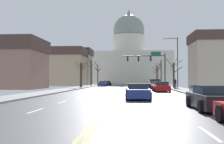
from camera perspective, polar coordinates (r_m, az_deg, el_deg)
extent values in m
cube|color=#4D4D52|center=(37.39, 2.27, -4.01)|extent=(14.00, 180.00, 0.06)
cube|color=yellow|center=(37.39, 2.08, -3.96)|extent=(0.10, 176.40, 0.00)
cube|color=yellow|center=(37.38, 2.45, -3.96)|extent=(0.10, 176.40, 0.00)
cube|color=silver|center=(8.47, 19.70, -12.05)|extent=(0.12, 2.20, 0.00)
cube|color=silver|center=(13.50, 13.76, -8.14)|extent=(0.12, 2.20, 0.00)
cube|color=silver|center=(18.63, 11.10, -6.33)|extent=(0.12, 2.20, 0.00)
cube|color=silver|center=(23.79, 9.60, -5.30)|extent=(0.12, 2.20, 0.00)
cube|color=silver|center=(28.96, 8.64, -4.64)|extent=(0.12, 2.20, 0.00)
cube|color=silver|center=(34.14, 7.97, -4.17)|extent=(0.12, 2.20, 0.00)
cube|color=silver|center=(39.33, 7.48, -3.83)|extent=(0.12, 2.20, 0.00)
cube|color=silver|center=(44.51, 7.10, -3.57)|extent=(0.12, 2.20, 0.00)
cube|color=silver|center=(49.71, 6.80, -3.36)|extent=(0.12, 2.20, 0.00)
cube|color=silver|center=(54.90, 6.56, -3.19)|extent=(0.12, 2.20, 0.00)
cube|color=silver|center=(60.09, 6.36, -3.05)|extent=(0.12, 2.20, 0.00)
cube|color=silver|center=(65.29, 6.19, -2.94)|extent=(0.12, 2.20, 0.00)
cube|color=silver|center=(70.48, 6.05, -2.84)|extent=(0.12, 2.20, 0.00)
cube|color=silver|center=(75.68, 5.93, -2.75)|extent=(0.12, 2.20, 0.00)
cube|color=silver|center=(80.88, 5.82, -2.67)|extent=(0.12, 2.20, 0.00)
cube|color=silver|center=(86.08, 5.72, -2.61)|extent=(0.12, 2.20, 0.00)
cube|color=silver|center=(91.27, 5.64, -2.55)|extent=(0.12, 2.20, 0.00)
cube|color=silver|center=(96.47, 5.56, -2.50)|extent=(0.12, 2.20, 0.00)
cube|color=silver|center=(101.67, 5.50, -2.45)|extent=(0.12, 2.20, 0.00)
cube|color=silver|center=(14.16, -15.72, -7.82)|extent=(0.12, 2.20, 0.00)
cube|color=silver|center=(19.11, -10.36, -6.22)|extent=(0.12, 2.20, 0.00)
cube|color=silver|center=(24.16, -7.24, -5.25)|extent=(0.12, 2.20, 0.00)
cube|color=silver|center=(29.27, -5.20, -4.62)|extent=(0.12, 2.20, 0.00)
cube|color=silver|center=(34.40, -3.78, -4.17)|extent=(0.12, 2.20, 0.00)
cube|color=silver|center=(39.56, -2.72, -3.83)|extent=(0.12, 2.20, 0.00)
cube|color=silver|center=(44.72, -1.91, -3.57)|extent=(0.12, 2.20, 0.00)
cube|color=silver|center=(49.89, -1.27, -3.37)|extent=(0.12, 2.20, 0.00)
cube|color=silver|center=(55.06, -0.75, -3.20)|extent=(0.12, 2.20, 0.00)
cube|color=silver|center=(60.24, -0.32, -3.06)|extent=(0.12, 2.20, 0.00)
cube|color=silver|center=(65.43, 0.05, -2.94)|extent=(0.12, 2.20, 0.00)
cube|color=silver|center=(70.61, 0.36, -2.84)|extent=(0.12, 2.20, 0.00)
cube|color=silver|center=(75.80, 0.62, -2.76)|extent=(0.12, 2.20, 0.00)
cube|color=silver|center=(80.99, 0.86, -2.68)|extent=(0.12, 2.20, 0.00)
cube|color=silver|center=(86.18, 1.06, -2.61)|extent=(0.12, 2.20, 0.00)
cube|color=silver|center=(91.37, 1.24, -2.56)|extent=(0.12, 2.20, 0.00)
cube|color=silver|center=(96.56, 1.40, -2.50)|extent=(0.12, 2.20, 0.00)
cube|color=silver|center=(101.76, 1.55, -2.46)|extent=(0.12, 2.20, 0.00)
cube|color=gray|center=(38.05, 15.19, -3.77)|extent=(3.00, 180.00, 0.14)
cube|color=gray|center=(38.63, -10.47, -3.76)|extent=(3.00, 180.00, 0.14)
cylinder|color=#28282D|center=(53.22, 11.05, 0.37)|extent=(0.22, 0.22, 6.40)
cylinder|color=#28282D|center=(53.07, 6.84, 3.39)|extent=(7.80, 0.16, 0.16)
cube|color=black|center=(53.09, 8.11, 2.79)|extent=(0.32, 0.28, 0.92)
sphere|color=red|center=(52.96, 8.12, 3.10)|extent=(0.22, 0.22, 0.22)
sphere|color=#332B05|center=(52.93, 8.12, 2.80)|extent=(0.22, 0.22, 0.22)
sphere|color=black|center=(52.91, 8.12, 2.50)|extent=(0.22, 0.22, 0.22)
cube|color=black|center=(52.99, 5.58, 2.79)|extent=(0.32, 0.28, 0.92)
sphere|color=red|center=(52.85, 5.58, 3.10)|extent=(0.22, 0.22, 0.22)
sphere|color=#332B05|center=(52.83, 5.58, 2.80)|extent=(0.22, 0.22, 0.22)
sphere|color=black|center=(52.81, 5.58, 2.50)|extent=(0.22, 0.22, 0.22)
cube|color=black|center=(52.98, 3.30, 2.78)|extent=(0.32, 0.28, 0.92)
sphere|color=red|center=(52.84, 3.30, 3.10)|extent=(0.22, 0.22, 0.22)
sphere|color=#332B05|center=(52.82, 3.30, 2.79)|extent=(0.22, 0.22, 0.22)
sphere|color=black|center=(52.80, 3.30, 2.49)|extent=(0.22, 0.22, 0.22)
cube|color=#146033|center=(53.28, 9.19, 3.86)|extent=(1.90, 0.06, 0.70)
cylinder|color=#333338|center=(42.55, 13.59, 1.84)|extent=(0.14, 0.14, 7.85)
cylinder|color=#333338|center=(42.80, 12.32, 6.90)|extent=(1.85, 0.09, 0.09)
cube|color=#B2B2AD|center=(42.67, 11.08, 6.82)|extent=(0.56, 0.24, 0.16)
cube|color=beige|center=(110.29, 3.57, 0.76)|extent=(32.90, 22.54, 12.12)
cylinder|color=beige|center=(111.10, 3.57, 5.76)|extent=(12.91, 12.91, 7.27)
sphere|color=gray|center=(112.00, 3.56, 8.72)|extent=(12.54, 12.54, 12.54)
cone|color=gray|center=(113.57, 3.55, 12.43)|extent=(1.80, 1.80, 2.40)
cube|color=maroon|center=(48.56, 9.07, -2.72)|extent=(2.06, 5.45, 0.72)
cube|color=#1E2833|center=(49.30, 9.02, -1.89)|extent=(1.80, 1.89, 0.66)
cube|color=maroon|center=(45.91, 9.25, -2.20)|extent=(1.75, 0.15, 0.22)
cylinder|color=black|center=(50.14, 7.88, -2.89)|extent=(0.30, 0.81, 0.80)
cylinder|color=black|center=(50.24, 10.06, -2.88)|extent=(0.30, 0.81, 0.80)
cylinder|color=black|center=(46.90, 8.02, -2.98)|extent=(0.30, 0.81, 0.80)
cylinder|color=black|center=(47.01, 10.34, -2.97)|extent=(0.30, 0.81, 0.80)
cube|color=navy|center=(41.42, 9.62, -3.08)|extent=(1.91, 4.48, 0.60)
cube|color=#232D38|center=(41.10, 9.66, -2.40)|extent=(1.67, 2.11, 0.40)
cylinder|color=black|center=(42.72, 8.18, -3.22)|extent=(0.22, 0.64, 0.64)
cylinder|color=black|center=(42.90, 10.68, -3.21)|extent=(0.22, 0.64, 0.64)
cylinder|color=black|center=(39.96, 8.49, -3.34)|extent=(0.22, 0.64, 0.64)
cylinder|color=black|center=(40.16, 11.16, -3.32)|extent=(0.22, 0.64, 0.64)
cube|color=#B71414|center=(35.31, 10.22, -3.28)|extent=(1.88, 4.58, 0.67)
cube|color=#232D38|center=(35.03, 10.27, -2.36)|extent=(1.63, 2.25, 0.46)
cylinder|color=black|center=(36.62, 8.55, -3.50)|extent=(0.23, 0.64, 0.64)
cylinder|color=black|center=(36.83, 11.36, -3.47)|extent=(0.23, 0.64, 0.64)
cylinder|color=black|center=(33.82, 8.99, -3.66)|extent=(0.23, 0.64, 0.64)
cylinder|color=black|center=(34.05, 12.03, -3.63)|extent=(0.23, 0.64, 0.64)
cube|color=black|center=(27.96, 4.82, -3.87)|extent=(1.84, 4.53, 0.55)
cube|color=#232D38|center=(27.54, 4.85, -2.92)|extent=(1.56, 2.06, 0.40)
cylinder|color=black|center=(29.33, 3.04, -4.00)|extent=(0.24, 0.65, 0.64)
cylinder|color=black|center=(29.39, 6.38, -3.98)|extent=(0.24, 0.65, 0.64)
cylinder|color=black|center=(26.55, 3.09, -4.25)|extent=(0.24, 0.65, 0.64)
cylinder|color=black|center=(26.62, 6.78, -4.23)|extent=(0.24, 0.65, 0.64)
cube|color=navy|center=(21.65, 5.59, -4.38)|extent=(1.82, 4.57, 0.67)
cube|color=#232D38|center=(21.49, 5.58, -2.96)|extent=(1.55, 1.95, 0.41)
cylinder|color=black|center=(23.08, 3.44, -4.65)|extent=(0.23, 0.64, 0.64)
cylinder|color=black|center=(23.08, 7.72, -4.64)|extent=(0.23, 0.64, 0.64)
cylinder|color=black|center=(20.28, 3.15, -5.07)|extent=(0.23, 0.64, 0.64)
cylinder|color=black|center=(20.28, 8.04, -5.06)|extent=(0.23, 0.64, 0.64)
cube|color=black|center=(14.83, 20.45, -5.58)|extent=(1.94, 4.70, 0.67)
cube|color=#232D38|center=(14.67, 20.57, -3.48)|extent=(1.68, 2.14, 0.43)
cylinder|color=black|center=(16.04, 15.78, -5.94)|extent=(0.23, 0.64, 0.64)
cylinder|color=black|center=(16.50, 22.27, -5.76)|extent=(0.23, 0.64, 0.64)
cylinder|color=black|center=(13.21, 18.19, -6.87)|extent=(0.23, 0.64, 0.64)
cylinder|color=black|center=(10.63, 21.82, -8.15)|extent=(0.24, 0.65, 0.64)
cube|color=navy|center=(61.80, -1.95, -2.59)|extent=(1.75, 4.69, 0.62)
cube|color=#232D38|center=(61.96, -1.94, -2.12)|extent=(1.53, 2.10, 0.39)
cylinder|color=black|center=(60.28, -1.28, -2.76)|extent=(0.22, 0.64, 0.64)
cylinder|color=black|center=(60.46, -2.90, -2.75)|extent=(0.22, 0.64, 0.64)
cylinder|color=black|center=(63.17, -1.04, -2.70)|extent=(0.22, 0.64, 0.64)
cylinder|color=black|center=(63.34, -2.59, -2.70)|extent=(0.22, 0.64, 0.64)
cube|color=black|center=(71.78, -1.07, -2.43)|extent=(1.91, 4.34, 0.66)
cube|color=#232D38|center=(72.21, -1.04, -2.01)|extent=(1.67, 1.90, 0.38)
cylinder|color=black|center=(70.37, -0.41, -2.59)|extent=(0.22, 0.64, 0.64)
cylinder|color=black|center=(70.54, -1.93, -2.59)|extent=(0.22, 0.64, 0.64)
cylinder|color=black|center=(73.05, -0.25, -2.55)|extent=(0.22, 0.64, 0.64)
cylinder|color=black|center=(73.21, -1.72, -2.55)|extent=(0.22, 0.64, 0.64)
cube|color=tan|center=(68.17, -9.82, 0.22)|extent=(9.62, 9.21, 7.34)
cube|color=#47332D|center=(68.47, -9.80, 4.10)|extent=(10.01, 9.58, 1.93)
cube|color=#B2A38E|center=(78.12, -9.58, 0.39)|extent=(13.97, 8.06, 8.42)
cube|color=#47332D|center=(78.46, -9.56, 4.11)|extent=(14.53, 8.39, 1.78)
cube|color=#8C6656|center=(48.40, -20.46, 0.33)|extent=(10.20, 9.25, 6.17)
cube|color=#47332D|center=(48.71, -20.41, 5.24)|extent=(10.61, 9.62, 2.17)
cylinder|color=brown|center=(83.27, 9.29, -0.50)|extent=(0.30, 0.30, 5.91)
cylinder|color=brown|center=(83.48, 8.93, -0.10)|extent=(1.12, 0.59, 0.68)
cylinder|color=brown|center=(83.79, 9.17, 1.53)|extent=(0.39, 0.96, 1.40)
cylinder|color=brown|center=(83.42, 9.82, 0.77)|extent=(1.59, 0.10, 1.07)
cylinder|color=brown|center=(83.48, 9.68, 1.32)|extent=(1.22, 0.19, 1.35)
cylinder|color=#423328|center=(75.52, -3.00, -0.56)|extent=(0.26, 0.26, 5.53)
cylinder|color=#423328|center=(75.56, -2.71, 0.35)|extent=(0.85, 0.24, 0.91)
cylinder|color=#423328|center=(75.73, -2.63, 0.50)|extent=(1.05, 0.60, 0.80)
cylinder|color=#423328|center=(75.66, -3.32, 0.53)|extent=(0.95, 0.21, 0.92)
cylinder|color=#423328|center=(75.78, -3.30, 0.77)|extent=(0.95, 0.44, 1.29)
cylinder|color=#423328|center=(76.16, -3.31, 1.69)|extent=(1.08, 1.09, 1.52)
cylinder|color=brown|center=(70.31, 10.27, -0.16)|extent=(0.34, 0.34, 6.25)
cylinder|color=brown|center=(70.45, 9.96, 1.54)|extent=(0.81, 0.31, 1.05)
cylinder|color=brown|center=(70.21, 10.00, 1.24)|extent=(0.80, 0.41, 0.97)
cylinder|color=brown|center=(69.68, 10.13, 1.32)|extent=(0.56, 1.44, 1.25)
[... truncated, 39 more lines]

